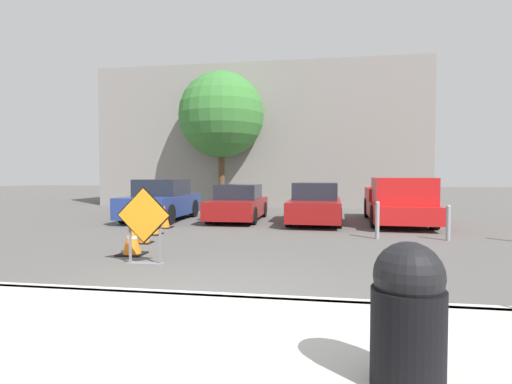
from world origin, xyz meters
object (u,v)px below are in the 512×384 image
(traffic_cone_third, at_px, (153,222))
(parked_car_nearest, at_px, (162,201))
(road_closed_sign, at_px, (144,222))
(trash_bin, at_px, (408,314))
(bollard_second, at_px, (448,222))
(traffic_cone_second, at_px, (144,227))
(parked_car_third, at_px, (315,204))
(traffic_cone_nearest, at_px, (132,238))
(traffic_cone_fourth, at_px, (164,217))
(bollard_nearest, at_px, (377,219))
(pickup_truck, at_px, (398,203))
(traffic_cone_fifth, at_px, (170,212))
(parked_car_second, at_px, (238,204))

(traffic_cone_third, bearing_deg, parked_car_nearest, 108.54)
(road_closed_sign, xyz_separation_m, trash_bin, (3.90, -4.06, -0.13))
(road_closed_sign, bearing_deg, bollard_second, 30.48)
(traffic_cone_second, xyz_separation_m, trash_bin, (4.94, -6.29, 0.28))
(trash_bin, bearing_deg, parked_car_third, 93.94)
(traffic_cone_nearest, bearing_deg, traffic_cone_fourth, 103.17)
(traffic_cone_fourth, bearing_deg, parked_car_nearest, 114.41)
(road_closed_sign, bearing_deg, traffic_cone_second, 114.98)
(traffic_cone_nearest, distance_m, bollard_nearest, 6.23)
(pickup_truck, height_order, bollard_second, pickup_truck)
(pickup_truck, bearing_deg, parked_car_nearest, 3.69)
(traffic_cone_second, height_order, traffic_cone_fifth, traffic_cone_second)
(traffic_cone_fourth, xyz_separation_m, bollard_second, (8.21, -1.22, 0.13))
(parked_car_nearest, height_order, bollard_second, parked_car_nearest)
(parked_car_nearest, bearing_deg, traffic_cone_nearest, 107.53)
(traffic_cone_second, relative_size, traffic_cone_fourth, 1.10)
(parked_car_nearest, distance_m, trash_bin, 13.03)
(pickup_truck, bearing_deg, traffic_cone_second, 38.95)
(traffic_cone_fourth, relative_size, traffic_cone_fifth, 0.94)
(road_closed_sign, xyz_separation_m, traffic_cone_second, (-1.04, 2.23, -0.41))
(traffic_cone_nearest, distance_m, parked_car_nearest, 6.69)
(traffic_cone_third, bearing_deg, bollard_nearest, 2.10)
(traffic_cone_nearest, height_order, pickup_truck, pickup_truck)
(parked_car_nearest, height_order, parked_car_third, parked_car_nearest)
(parked_car_nearest, distance_m, bollard_second, 9.78)
(traffic_cone_third, xyz_separation_m, parked_car_second, (1.67, 4.00, 0.27))
(parked_car_third, relative_size, pickup_truck, 0.81)
(pickup_truck, distance_m, bollard_second, 3.55)
(traffic_cone_third, distance_m, parked_car_third, 5.85)
(traffic_cone_nearest, relative_size, traffic_cone_fifth, 0.94)
(traffic_cone_fifth, relative_size, parked_car_third, 0.18)
(parked_car_second, xyz_separation_m, parked_car_third, (2.87, -0.32, 0.04))
(bollard_nearest, height_order, bollard_second, bollard_nearest)
(parked_car_nearest, relative_size, parked_car_third, 0.93)
(bollard_second, bearing_deg, trash_bin, -108.52)
(traffic_cone_fourth, distance_m, parked_car_third, 5.28)
(bollard_second, bearing_deg, traffic_cone_third, -178.37)
(road_closed_sign, distance_m, traffic_cone_nearest, 1.15)
(traffic_cone_second, bearing_deg, pickup_truck, 36.12)
(road_closed_sign, xyz_separation_m, parked_car_third, (3.12, 7.31, -0.14))
(parked_car_nearest, xyz_separation_m, bollard_second, (9.18, -3.36, -0.22))
(pickup_truck, height_order, trash_bin, pickup_truck)
(traffic_cone_second, height_order, bollard_nearest, bollard_nearest)
(traffic_cone_third, height_order, bollard_nearest, bollard_nearest)
(trash_bin, bearing_deg, pickup_truck, 79.71)
(traffic_cone_fifth, relative_size, parked_car_nearest, 0.19)
(traffic_cone_fourth, relative_size, bollard_nearest, 0.74)
(pickup_truck, relative_size, bollard_nearest, 5.53)
(parked_car_nearest, distance_m, bollard_nearest, 8.14)
(traffic_cone_fifth, bearing_deg, traffic_cone_nearest, -76.46)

